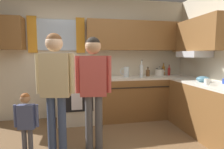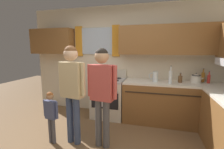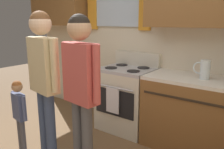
% 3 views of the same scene
% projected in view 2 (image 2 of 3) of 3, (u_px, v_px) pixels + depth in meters
% --- Properties ---
extents(back_wall_unit, '(4.60, 0.42, 2.60)m').
position_uv_depth(back_wall_unit, '(122.00, 54.00, 3.80)').
color(back_wall_unit, beige).
rests_on(back_wall_unit, ground).
extents(kitchen_counter_run, '(2.11, 2.22, 0.90)m').
position_uv_depth(kitchen_counter_run, '(195.00, 113.00, 2.85)').
color(kitchen_counter_run, brown).
rests_on(kitchen_counter_run, ground).
extents(stove_oven, '(0.73, 0.67, 1.10)m').
position_uv_depth(stove_oven, '(109.00, 97.00, 3.76)').
color(stove_oven, beige).
rests_on(stove_oven, ground).
extents(bottle_oil_amber, '(0.06, 0.06, 0.29)m').
position_uv_depth(bottle_oil_amber, '(203.00, 77.00, 3.37)').
color(bottle_oil_amber, '#B27223').
rests_on(bottle_oil_amber, kitchen_counter_run).
extents(bottle_tall_clear, '(0.07, 0.07, 0.37)m').
position_uv_depth(bottle_tall_clear, '(170.00, 77.00, 3.19)').
color(bottle_tall_clear, silver).
rests_on(bottle_tall_clear, kitchen_counter_run).
extents(bottle_sauce_red, '(0.06, 0.06, 0.25)m').
position_uv_depth(bottle_sauce_red, '(209.00, 79.00, 3.24)').
color(bottle_sauce_red, red).
rests_on(bottle_sauce_red, kitchen_counter_run).
extents(bottle_squat_brown, '(0.08, 0.08, 0.21)m').
position_uv_depth(bottle_squat_brown, '(180.00, 79.00, 3.31)').
color(bottle_squat_brown, brown).
rests_on(bottle_squat_brown, kitchen_counter_run).
extents(stovetop_kettle, '(0.27, 0.20, 0.21)m').
position_uv_depth(stovetop_kettle, '(196.00, 78.00, 3.29)').
color(stovetop_kettle, silver).
rests_on(stovetop_kettle, kitchen_counter_run).
extents(water_pitcher, '(0.19, 0.11, 0.22)m').
position_uv_depth(water_pitcher, '(155.00, 76.00, 3.40)').
color(water_pitcher, silver).
rests_on(water_pitcher, kitchen_counter_run).
extents(adult_holding_child, '(0.50, 0.22, 1.65)m').
position_uv_depth(adult_holding_child, '(72.00, 84.00, 2.59)').
color(adult_holding_child, '#38476B').
rests_on(adult_holding_child, ground).
extents(adult_in_plaid, '(0.50, 0.22, 1.61)m').
position_uv_depth(adult_in_plaid, '(102.00, 86.00, 2.49)').
color(adult_in_plaid, '#4C4C51').
rests_on(adult_in_plaid, ground).
extents(small_child, '(0.30, 0.12, 0.90)m').
position_uv_depth(small_child, '(51.00, 112.00, 2.65)').
color(small_child, '#4C4C56').
rests_on(small_child, ground).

